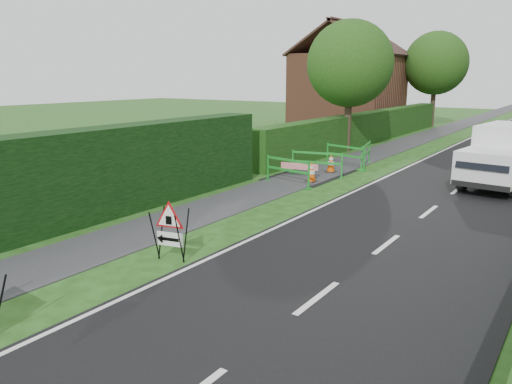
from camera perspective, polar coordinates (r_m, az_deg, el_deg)
The scene contains 17 objects.
ground at distance 9.74m, azimuth -9.23°, elevation -10.49°, with size 120.00×120.00×0.00m, color #1E3F12.
footpath at distance 42.60m, azimuth 21.81°, elevation 6.97°, with size 2.00×90.00×0.02m, color #2D2D30.
hedge_west_near at distance 13.50m, azimuth -24.91°, elevation -4.82°, with size 1.10×18.00×2.50m, color black.
hedge_west_far at distance 30.79m, azimuth 12.68°, elevation 5.57°, with size 1.00×24.00×1.80m, color #14380F.
house_west at distance 39.88m, azimuth 10.48°, elevation 11.49°, with size 7.50×7.40×7.88m.
tree_nw at distance 26.71m, azimuth 10.70°, elevation 14.20°, with size 4.40×4.40×6.70m.
tree_fw at distance 41.85m, azimuth 19.87°, elevation 13.66°, with size 4.80×4.80×7.24m.
triangle_sign at distance 10.70m, azimuth -10.03°, elevation -3.90°, with size 0.92×0.92×1.12m.
works_van at distance 19.80m, azimuth 26.54°, elevation 3.83°, with size 2.37×4.94×2.18m.
traffic_cone_3 at distance 18.75m, azimuth 6.37°, elevation 2.33°, with size 0.38×0.38×0.79m.
traffic_cone_4 at distance 20.78m, azimuth 8.57°, elevation 3.32°, with size 0.38×0.38×0.79m.
ped_barrier_0 at distance 18.10m, azimuth 3.63°, elevation 2.76°, with size 2.09×0.76×1.00m.
ped_barrier_1 at distance 19.83m, azimuth 6.98°, elevation 3.60°, with size 2.09×0.77×1.00m.
ped_barrier_2 at distance 21.79m, azimuth 10.17°, elevation 4.35°, with size 2.08×0.85×1.00m.
ped_barrier_3 at distance 22.42m, azimuth 12.44°, elevation 4.49°, with size 0.80×2.09×1.00m.
redwhite_plank at distance 19.57m, azimuth 4.95°, elevation 1.65°, with size 1.50×0.04×0.25m, color red.
hatchback_car at distance 31.98m, azimuth 26.50°, elevation 5.78°, with size 1.30×3.24×1.10m, color white.
Camera 1 is at (6.23, -6.41, 3.87)m, focal length 35.00 mm.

